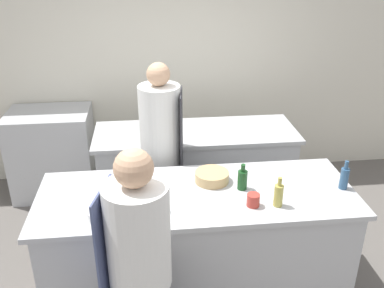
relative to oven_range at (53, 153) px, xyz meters
name	(u,v)px	position (x,y,z in m)	size (l,w,h in m)	color
ground_plane	(196,286)	(1.45, -1.75, -0.50)	(16.00, 16.00, 0.00)	#605B56
wall_back	(175,63)	(1.45, 0.38, 0.90)	(8.00, 0.06, 2.80)	silver
prep_counter	(197,242)	(1.45, -1.75, -0.02)	(2.44, 0.90, 0.94)	#B7BABC
pass_counter	(196,171)	(1.58, -0.57, -0.02)	(2.06, 0.73, 0.94)	#B7BABC
oven_range	(53,153)	(0.00, 0.00, 0.00)	(0.90, 0.65, 0.99)	#B7BABC
chef_at_prep_near	(140,272)	(1.01, -2.47, 0.34)	(0.43, 0.42, 1.68)	black
chef_at_stove	(162,157)	(1.21, -1.01, 0.39)	(0.40, 0.38, 1.77)	black
bottle_olive_oil	(242,179)	(1.80, -1.73, 0.53)	(0.08, 0.08, 0.21)	#19471E
bottle_vinegar	(153,197)	(1.11, -1.94, 0.54)	(0.08, 0.08, 0.25)	silver
bottle_wine	(344,178)	(2.59, -1.81, 0.54)	(0.07, 0.07, 0.24)	#2D5175
bottle_cooking_oil	(279,195)	(2.01, -1.99, 0.54)	(0.07, 0.07, 0.23)	#B2A84C
bowl_mixing_large	(105,213)	(0.77, -2.00, 0.48)	(0.25, 0.25, 0.06)	white
bowl_prep_small	(212,177)	(1.59, -1.59, 0.49)	(0.27, 0.27, 0.08)	tan
cup	(253,200)	(1.83, -1.97, 0.49)	(0.09, 0.09, 0.09)	#B2382D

